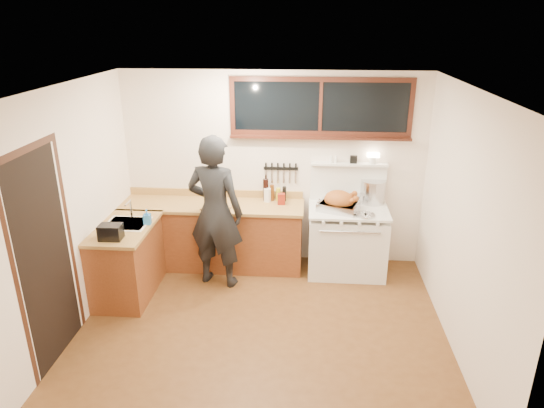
# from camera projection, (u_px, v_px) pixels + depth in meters

# --- Properties ---
(ground_plane) EXTENTS (4.00, 3.50, 0.02)m
(ground_plane) POSITION_uv_depth(u_px,v_px,m) (262.00, 329.00, 5.34)
(ground_plane) COLOR #573317
(room_shell) EXTENTS (4.10, 3.60, 2.65)m
(room_shell) POSITION_uv_depth(u_px,v_px,m) (260.00, 187.00, 4.75)
(room_shell) COLOR white
(room_shell) RESTS_ON ground
(counter_back) EXTENTS (2.44, 0.64, 1.00)m
(counter_back) POSITION_uv_depth(u_px,v_px,m) (213.00, 234.00, 6.58)
(counter_back) COLOR brown
(counter_back) RESTS_ON ground
(counter_left) EXTENTS (0.64, 1.09, 0.90)m
(counter_left) POSITION_uv_depth(u_px,v_px,m) (127.00, 260.00, 5.88)
(counter_left) COLOR brown
(counter_left) RESTS_ON ground
(sink_unit) EXTENTS (0.50, 0.45, 0.37)m
(sink_unit) POSITION_uv_depth(u_px,v_px,m) (127.00, 228.00, 5.81)
(sink_unit) COLOR white
(sink_unit) RESTS_ON counter_left
(vintage_stove) EXTENTS (1.02, 0.74, 1.57)m
(vintage_stove) POSITION_uv_depth(u_px,v_px,m) (347.00, 239.00, 6.41)
(vintage_stove) COLOR white
(vintage_stove) RESTS_ON ground
(back_window) EXTENTS (2.32, 0.13, 0.77)m
(back_window) POSITION_uv_depth(u_px,v_px,m) (320.00, 114.00, 6.15)
(back_window) COLOR black
(back_window) RESTS_ON room_shell
(left_doorway) EXTENTS (0.02, 1.04, 2.17)m
(left_doorway) POSITION_uv_depth(u_px,v_px,m) (46.00, 257.00, 4.58)
(left_doorway) COLOR black
(left_doorway) RESTS_ON ground
(knife_strip) EXTENTS (0.46, 0.03, 0.28)m
(knife_strip) POSITION_uv_depth(u_px,v_px,m) (281.00, 169.00, 6.47)
(knife_strip) COLOR black
(knife_strip) RESTS_ON room_shell
(man) EXTENTS (0.80, 0.62, 1.94)m
(man) POSITION_uv_depth(u_px,v_px,m) (215.00, 212.00, 5.95)
(man) COLOR black
(man) RESTS_ON ground
(soap_bottle) EXTENTS (0.09, 0.09, 0.19)m
(soap_bottle) POSITION_uv_depth(u_px,v_px,m) (147.00, 217.00, 5.75)
(soap_bottle) COLOR #2A7FD3
(soap_bottle) RESTS_ON counter_left
(toaster) EXTENTS (0.25, 0.18, 0.17)m
(toaster) POSITION_uv_depth(u_px,v_px,m) (111.00, 232.00, 5.36)
(toaster) COLOR black
(toaster) RESTS_ON counter_left
(cutting_board) EXTENTS (0.41, 0.34, 0.13)m
(cutting_board) POSITION_uv_depth(u_px,v_px,m) (217.00, 204.00, 6.26)
(cutting_board) COLOR #AE8445
(cutting_board) RESTS_ON counter_back
(roast_turkey) EXTENTS (0.59, 0.52, 0.26)m
(roast_turkey) POSITION_uv_depth(u_px,v_px,m) (339.00, 202.00, 6.17)
(roast_turkey) COLOR silver
(roast_turkey) RESTS_ON vintage_stove
(stockpot) EXTENTS (0.36, 0.36, 0.31)m
(stockpot) POSITION_uv_depth(u_px,v_px,m) (373.00, 191.00, 6.42)
(stockpot) COLOR silver
(stockpot) RESTS_ON vintage_stove
(saucepan) EXTENTS (0.19, 0.29, 0.12)m
(saucepan) POSITION_uv_depth(u_px,v_px,m) (359.00, 199.00, 6.43)
(saucepan) COLOR silver
(saucepan) RESTS_ON vintage_stove
(pot_lid) EXTENTS (0.27, 0.27, 0.04)m
(pot_lid) POSITION_uv_depth(u_px,v_px,m) (365.00, 215.00, 6.02)
(pot_lid) COLOR silver
(pot_lid) RESTS_ON vintage_stove
(coffee_tin) EXTENTS (0.10, 0.09, 0.15)m
(coffee_tin) POSITION_uv_depth(u_px,v_px,m) (281.00, 199.00, 6.38)
(coffee_tin) COLOR maroon
(coffee_tin) RESTS_ON counter_back
(pitcher) EXTENTS (0.11, 0.11, 0.18)m
(pitcher) POSITION_uv_depth(u_px,v_px,m) (267.00, 195.00, 6.47)
(pitcher) COLOR white
(pitcher) RESTS_ON counter_back
(bottle_cluster) EXTENTS (0.31, 0.07, 0.30)m
(bottle_cluster) POSITION_uv_depth(u_px,v_px,m) (272.00, 192.00, 6.49)
(bottle_cluster) COLOR black
(bottle_cluster) RESTS_ON counter_back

